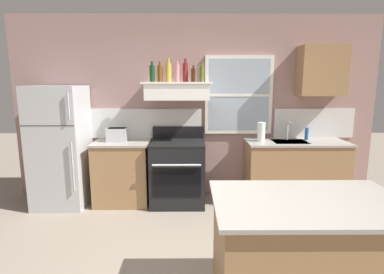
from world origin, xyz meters
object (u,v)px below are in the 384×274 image
bottle_rose_pink (177,73)px  bottle_amber_wine (160,73)px  stove_range (178,172)px  bottle_brown_stout (193,75)px  paper_towel_roll (261,132)px  toaster (117,134)px  bottle_red_label_wine (185,72)px  bottle_dark_green_wine (152,73)px  bottle_olive_oil_square (202,74)px  refrigerator (60,147)px  bottle_champagne_gold_foil (169,72)px  dish_soap_bottle (307,134)px  kitchen_island (306,257)px

bottle_rose_pink → bottle_amber_wine: bearing=179.5°
stove_range → bottle_brown_stout: bearing=19.0°
bottle_brown_stout → paper_towel_roll: (0.96, -0.04, -0.80)m
toaster → bottle_rose_pink: size_ratio=1.02×
bottle_red_label_wine → bottle_dark_green_wine: bearing=-171.5°
bottle_amber_wine → bottle_olive_oil_square: 0.59m
refrigerator → bottle_red_label_wine: size_ratio=5.32×
refrigerator → bottle_champagne_gold_foil: 1.85m
refrigerator → bottle_brown_stout: (1.87, 0.10, 0.99)m
bottle_champagne_gold_foil → bottle_brown_stout: (0.35, -0.04, -0.04)m
dish_soap_bottle → stove_range: bearing=-175.8°
refrigerator → bottle_olive_oil_square: (1.99, 0.18, 1.01)m
bottle_amber_wine → bottle_rose_pink: (0.24, -0.00, 0.01)m
bottle_rose_pink → bottle_dark_green_wine: bearing=-168.1°
bottle_rose_pink → dish_soap_bottle: (1.88, 0.01, -0.87)m
bottle_dark_green_wine → kitchen_island: size_ratio=0.20×
bottle_olive_oil_square → bottle_red_label_wine: bearing=-171.8°
bottle_amber_wine → stove_range: bearing=-27.6°
bottle_olive_oil_square → refrigerator: bearing=-175.0°
bottle_champagne_gold_foil → bottle_brown_stout: bottle_champagne_gold_foil is taller
bottle_amber_wine → bottle_brown_stout: 0.47m
bottle_brown_stout → stove_range: bearing=-161.0°
stove_range → bottle_olive_oil_square: bottle_olive_oil_square is taller
refrigerator → paper_towel_roll: size_ratio=6.28×
bottle_brown_stout → kitchen_island: (0.82, -2.24, -1.38)m
bottle_champagne_gold_foil → dish_soap_bottle: 2.19m
bottle_brown_stout → bottle_olive_oil_square: 0.14m
paper_towel_roll → bottle_champagne_gold_foil: bearing=176.6°
bottle_dark_green_wine → bottle_champagne_gold_foil: 0.23m
toaster → stove_range: bearing=-3.4°
stove_range → kitchen_island: size_ratio=0.78×
refrigerator → bottle_dark_green_wine: bearing=3.3°
bottle_champagne_gold_foil → paper_towel_roll: (1.31, -0.08, -0.84)m
toaster → bottle_brown_stout: bearing=1.4°
bottle_dark_green_wine → bottle_amber_wine: (0.10, 0.07, 0.00)m
toaster → bottle_brown_stout: size_ratio=1.31×
bottle_rose_pink → bottle_brown_stout: bottle_rose_pink is taller
bottle_rose_pink → dish_soap_bottle: bottle_rose_pink is taller
stove_range → bottle_dark_green_wine: (-0.34, 0.05, 1.40)m
stove_range → paper_towel_roll: (1.19, 0.04, 0.58)m
bottle_red_label_wine → kitchen_island: size_ratio=0.23×
bottle_champagne_gold_foil → bottle_olive_oil_square: (0.47, 0.04, -0.02)m
refrigerator → bottle_champagne_gold_foil: size_ratio=5.25×
bottle_rose_pink → dish_soap_bottle: bearing=0.4°
dish_soap_bottle → bottle_amber_wine: bearing=-179.7°
refrigerator → bottle_rose_pink: bearing=5.1°
bottle_red_label_wine → refrigerator: bearing=-175.4°
bottle_dark_green_wine → stove_range: bearing=-8.6°
bottle_amber_wine → toaster: bearing=-173.1°
bottle_champagne_gold_foil → bottle_olive_oil_square: 0.47m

